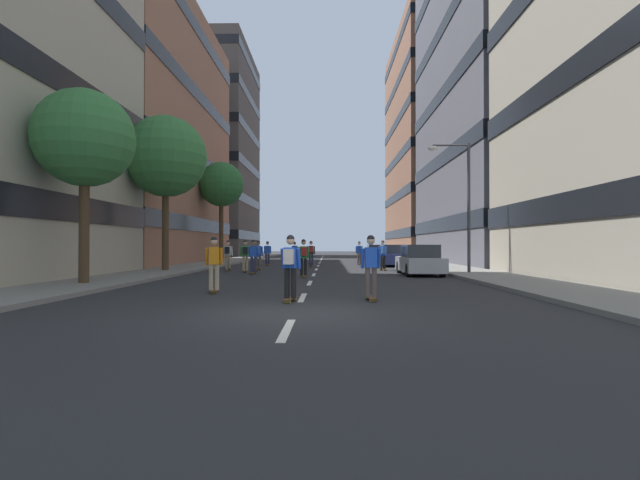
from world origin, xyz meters
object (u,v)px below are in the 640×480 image
parked_car_far (393,256)px  skater_11 (311,252)px  skater_4 (359,252)px  parked_car_mid (376,253)px  skater_9 (258,253)px  streetlamp_right (461,193)px  skater_7 (268,252)px  skater_8 (245,254)px  street_tree_far (85,139)px  street_tree_near (221,185)px  skater_5 (304,255)px  skater_3 (371,264)px  street_tree_mid (166,157)px  skater_2 (295,251)px  skater_6 (253,255)px  skater_10 (290,264)px  parked_car_near (420,261)px  skater_12 (383,253)px  skater_0 (214,262)px  skater_1 (228,253)px

parked_car_far → skater_11: 5.94m
parked_car_far → skater_4: (-2.27, 2.02, 0.29)m
parked_car_mid → skater_9: (-8.74, -17.17, 0.32)m
streetlamp_right → skater_4: size_ratio=3.65×
parked_car_far → skater_7: (-9.06, 0.97, 0.29)m
parked_car_mid → skater_7: bearing=-130.4°
skater_8 → parked_car_far: bearing=38.9°
street_tree_far → skater_4: 21.77m
street_tree_far → street_tree_near: bearing=90.0°
parked_car_mid → parked_car_far: same height
parked_car_mid → skater_9: 19.27m
skater_5 → skater_4: bearing=75.2°
skater_3 → skater_8: (-5.74, 12.71, 0.03)m
street_tree_mid → skater_2: (5.92, 15.39, -5.32)m
skater_6 → skater_11: same height
parked_car_mid → skater_3: (-3.43, -31.72, 0.29)m
skater_4 → skater_7: 6.87m
skater_10 → parked_car_near: bearing=63.0°
skater_2 → skater_6: (-0.95, -16.40, 0.00)m
skater_3 → parked_car_mid: bearing=83.8°
skater_8 → skater_10: 13.53m
parked_car_near → skater_7: size_ratio=2.47×
skater_3 → skater_11: 18.87m
skater_12 → streetlamp_right: bearing=-47.1°
skater_9 → skater_3: bearing=-69.9°
skater_2 → skater_4: size_ratio=1.00×
skater_2 → skater_0: bearing=-91.4°
skater_7 → skater_8: same height
skater_4 → skater_11: (-3.50, -3.41, 0.03)m
street_tree_mid → skater_10: 15.79m
street_tree_mid → skater_8: 6.82m
skater_3 → skater_11: bearing=97.1°
skater_2 → skater_4: bearing=-46.5°
skater_7 → skater_10: bearing=-80.8°
skater_6 → skater_11: size_ratio=1.00×
streetlamp_right → skater_10: streetlamp_right is taller
skater_8 → streetlamp_right: bearing=-10.0°
parked_car_mid → skater_4: size_ratio=2.47×
skater_3 → skater_4: same height
skater_0 → skater_8: (-0.99, 10.85, 0.03)m
parked_car_mid → skater_7: (-9.06, -10.64, 0.29)m
skater_9 → skater_1: bearing=-176.1°
parked_car_far → skater_3: bearing=-99.7°
parked_car_near → street_tree_far: (-13.46, -6.67, 4.66)m
skater_12 → skater_0: bearing=-118.3°
streetlamp_right → skater_1: streetlamp_right is taller
skater_7 → skater_11: 4.04m
skater_5 → skater_7: 12.52m
street_tree_far → skater_5: street_tree_far is taller
skater_0 → skater_2: size_ratio=1.00×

